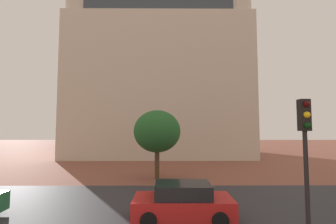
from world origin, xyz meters
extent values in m
plane|color=brown|center=(0.00, 10.00, 0.00)|extent=(120.00, 120.00, 0.00)
cube|color=#2D2D33|center=(0.00, 9.78, 0.00)|extent=(120.00, 7.82, 0.00)
cube|color=beige|center=(-1.16, 32.34, 9.06)|extent=(23.60, 15.05, 18.13)
cube|color=#38424C|center=(-1.16, 32.34, 19.33)|extent=(21.71, 13.84, 2.40)
cube|color=beige|center=(-0.60, 32.34, 16.09)|extent=(4.54, 4.54, 32.17)
cylinder|color=beige|center=(-11.46, 26.32, 10.54)|extent=(2.80, 2.80, 21.08)
cylinder|color=beige|center=(9.14, 26.32, 10.50)|extent=(2.80, 2.80, 21.00)
cube|color=red|center=(0.54, 8.06, 0.56)|extent=(4.11, 1.79, 0.76)
cube|color=black|center=(0.54, 8.06, 1.22)|extent=(2.30, 1.58, 0.57)
cylinder|color=black|center=(1.90, 8.96, 0.32)|extent=(0.64, 0.22, 0.64)
cylinder|color=black|center=(1.90, 7.16, 0.32)|extent=(0.64, 0.22, 0.64)
cylinder|color=black|center=(-0.82, 8.96, 0.32)|extent=(0.64, 0.22, 0.64)
cylinder|color=black|center=(-0.82, 7.16, 0.32)|extent=(0.64, 0.22, 0.64)
cylinder|color=black|center=(3.76, 4.71, 1.87)|extent=(0.12, 0.12, 3.74)
cube|color=black|center=(3.76, 4.71, 4.19)|extent=(0.28, 0.24, 0.90)
sphere|color=#390606|center=(3.76, 4.58, 4.49)|extent=(0.18, 0.18, 0.18)
sphere|color=yellow|center=(3.76, 4.58, 4.19)|extent=(0.18, 0.18, 0.18)
sphere|color=#06330C|center=(3.76, 4.58, 3.89)|extent=(0.18, 0.18, 0.18)
cylinder|color=#4C3823|center=(-0.86, 15.61, 1.08)|extent=(0.35, 0.35, 2.15)
ellipsoid|color=#235B28|center=(-0.86, 15.61, 3.56)|extent=(3.53, 3.53, 3.18)
camera|label=1|loc=(-0.13, -1.74, 3.83)|focal=24.47mm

